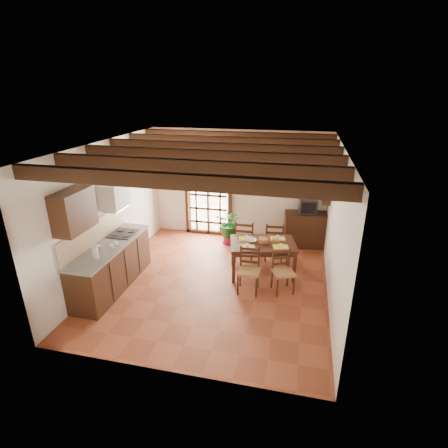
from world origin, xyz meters
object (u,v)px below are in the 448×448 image
(pendant_lamp, at_px, (266,179))
(kitchen_counter, at_px, (112,265))
(chair_near_left, at_px, (248,278))
(chair_far_left, at_px, (245,247))
(potted_plant, at_px, (230,222))
(chair_far_right, at_px, (274,247))
(dining_table, at_px, (263,247))
(chair_near_right, at_px, (283,279))
(crt_tv, at_px, (308,206))
(sideboard, at_px, (306,230))

(pendant_lamp, bearing_deg, kitchen_counter, -155.78)
(kitchen_counter, distance_m, chair_near_left, 2.72)
(chair_far_left, distance_m, potted_plant, 0.97)
(chair_far_right, bearing_deg, pendant_lamp, 68.55)
(kitchen_counter, bearing_deg, dining_table, 22.52)
(dining_table, height_order, chair_near_right, chair_near_right)
(chair_near_left, height_order, crt_tv, crt_tv)
(chair_near_left, height_order, chair_far_right, chair_far_right)
(crt_tv, xyz_separation_m, pendant_lamp, (-0.87, -1.54, 1.00))
(chair_near_right, bearing_deg, dining_table, 103.82)
(chair_near_left, xyz_separation_m, crt_tv, (1.05, 2.38, 0.79))
(kitchen_counter, distance_m, potted_plant, 3.15)
(sideboard, bearing_deg, chair_near_left, -121.35)
(chair_far_right, xyz_separation_m, crt_tv, (0.70, 0.89, 0.78))
(kitchen_counter, relative_size, chair_far_right, 2.43)
(chair_far_right, bearing_deg, chair_far_left, 6.51)
(chair_far_right, bearing_deg, chair_near_right, 96.42)
(dining_table, bearing_deg, kitchen_counter, -170.27)
(chair_near_right, bearing_deg, potted_plant, 102.10)
(chair_far_left, xyz_separation_m, sideboard, (1.36, 1.05, 0.14))
(dining_table, relative_size, chair_far_left, 1.54)
(chair_far_right, xyz_separation_m, sideboard, (0.70, 0.90, 0.15))
(chair_far_left, bearing_deg, pendant_lamp, 132.93)
(chair_near_right, distance_m, pendant_lamp, 2.00)
(sideboard, xyz_separation_m, crt_tv, (0.00, -0.01, 0.63))
(chair_far_left, xyz_separation_m, chair_far_right, (0.66, 0.15, -0.02))
(chair_far_left, height_order, potted_plant, potted_plant)
(crt_tv, bearing_deg, chair_far_right, -134.41)
(dining_table, distance_m, chair_far_right, 0.84)
(chair_far_left, bearing_deg, chair_near_left, 101.65)
(chair_far_right, bearing_deg, crt_tv, -134.43)
(chair_far_right, relative_size, pendant_lamp, 1.10)
(crt_tv, distance_m, pendant_lamp, 2.03)
(chair_far_left, bearing_deg, sideboard, -143.73)
(kitchen_counter, bearing_deg, chair_near_right, 9.92)
(kitchen_counter, distance_m, chair_near_right, 3.39)
(chair_far_right, distance_m, sideboard, 1.15)
(chair_far_left, xyz_separation_m, crt_tv, (1.36, 1.04, 0.77))
(chair_far_left, distance_m, crt_tv, 1.88)
(dining_table, height_order, crt_tv, crt_tv)
(chair_far_right, height_order, crt_tv, crt_tv)
(crt_tv, bearing_deg, dining_table, -124.38)
(chair_near_left, relative_size, chair_far_left, 0.92)
(dining_table, bearing_deg, crt_tv, 49.14)
(dining_table, height_order, sideboard, sideboard)
(dining_table, relative_size, pendant_lamp, 1.78)
(chair_near_left, xyz_separation_m, pendant_lamp, (0.17, 0.85, 1.80))
(chair_near_right, xyz_separation_m, chair_far_right, (-0.30, 1.35, 0.02))
(sideboard, bearing_deg, pendant_lamp, -127.20)
(kitchen_counter, height_order, potted_plant, potted_plant)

